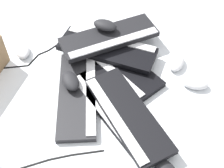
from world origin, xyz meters
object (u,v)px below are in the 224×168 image
keyboard_1 (118,64)px  mouse_5 (176,62)px  keyboard_3 (107,49)px  mouse_6 (22,50)px  mouse_3 (105,25)px  keyboard_5 (127,114)px  keyboard_4 (109,37)px  mouse_1 (195,83)px  mouse_2 (70,81)px  keyboard_2 (78,94)px  keyboard_0 (114,106)px

keyboard_1 → mouse_5: size_ratio=4.21×
keyboard_3 → mouse_6: keyboard_3 is taller
keyboard_3 → mouse_3: (-0.08, 0.03, 0.07)m
keyboard_1 → keyboard_5: (0.27, -0.10, 0.03)m
keyboard_4 → mouse_1: 0.43m
mouse_1 → mouse_2: (-0.22, -0.47, 0.03)m
mouse_2 → mouse_6: (-0.30, -0.12, -0.03)m
keyboard_3 → keyboard_5: size_ratio=0.96×
keyboard_4 → mouse_3: size_ratio=4.06×
keyboard_5 → mouse_2: mouse_2 is taller
keyboard_4 → keyboard_2: bearing=-51.7°
keyboard_1 → keyboard_4: 0.13m
mouse_6 → keyboard_1: bearing=-123.1°
keyboard_4 → mouse_1: (0.36, 0.22, -0.05)m
mouse_5 → mouse_1: bearing=48.4°
keyboard_0 → keyboard_1: size_ratio=0.98×
keyboard_2 → keyboard_0: bearing=40.0°
keyboard_5 → mouse_5: 0.37m
mouse_1 → mouse_6: size_ratio=1.00×
mouse_3 → keyboard_1: bearing=-47.2°
keyboard_0 → keyboard_3: keyboard_3 is taller
mouse_5 → keyboard_5: bearing=-17.0°
keyboard_1 → mouse_5: 0.26m
keyboard_0 → keyboard_1: (-0.20, 0.12, 0.00)m
keyboard_2 → keyboard_5: (0.20, 0.12, 0.03)m
keyboard_4 → mouse_5: size_ratio=4.06×
mouse_3 → keyboard_3: bearing=-61.2°
keyboard_0 → mouse_1: bearing=81.9°
keyboard_2 → mouse_2: 0.06m
keyboard_2 → keyboard_1: bearing=108.6°
keyboard_5 → mouse_5: keyboard_5 is taller
keyboard_2 → mouse_1: 0.49m
mouse_2 → mouse_6: 0.32m
mouse_6 → keyboard_2: bearing=-154.9°
keyboard_0 → keyboard_3: 0.30m
keyboard_1 → keyboard_3: bearing=-172.2°
keyboard_2 → mouse_3: bearing=134.3°
keyboard_0 → mouse_3: size_ratio=4.14×
keyboard_1 → mouse_1: (0.25, 0.24, 0.01)m
keyboard_2 → mouse_3: 0.35m
keyboard_1 → mouse_3: 0.19m
mouse_2 → mouse_6: bearing=-155.6°
keyboard_2 → keyboard_4: 0.31m
keyboard_1 → mouse_1: size_ratio=4.21×
mouse_5 → keyboard_2: bearing=-47.1°
keyboard_0 → keyboard_3: bearing=158.9°
mouse_1 → mouse_2: bearing=14.8°
keyboard_5 → mouse_3: 0.45m
keyboard_0 → keyboard_4: (-0.31, 0.14, 0.06)m
keyboard_0 → mouse_1: (0.05, 0.36, 0.01)m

